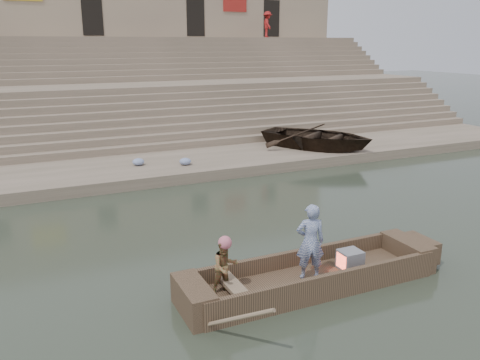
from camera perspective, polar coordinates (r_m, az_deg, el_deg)
ground at (r=13.32m, az=10.41°, el=-6.06°), size 120.00×120.00×0.00m
lower_landing at (r=20.01m, az=-2.73°, el=2.14°), size 32.00×4.00×0.40m
mid_landing at (r=26.79m, az=-8.87°, el=8.02°), size 32.00×3.00×2.80m
upper_landing at (r=33.43m, az=-12.37°, el=11.40°), size 32.00×3.00×5.20m
ghat_steps at (r=28.36m, az=-9.87°, el=9.20°), size 32.00×11.00×5.20m
building_wall at (r=37.27m, az=-14.06°, el=16.33°), size 32.00×5.07×11.20m
main_rowboat at (r=10.46m, az=8.21°, el=-11.58°), size 5.00×1.30×0.22m
rowboat_trim at (r=10.47m, az=9.24°, el=-10.39°), size 6.04×2.63×1.77m
standing_man at (r=10.04m, az=8.14°, el=-7.10°), size 0.67×0.55×1.59m
rowing_man at (r=9.46m, az=-1.73°, el=-10.01°), size 0.55×0.44×1.10m
television at (r=10.83m, az=12.58°, el=-8.99°), size 0.46×0.42×0.40m
beached_rowboat at (r=21.81m, az=8.91°, el=4.98°), size 5.63×5.99×1.01m
pedestrian at (r=36.27m, az=3.20°, el=17.54°), size 0.91×1.27×1.77m
cloth_bundles at (r=18.80m, az=-9.04°, el=2.12°), size 2.07×1.12×0.26m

